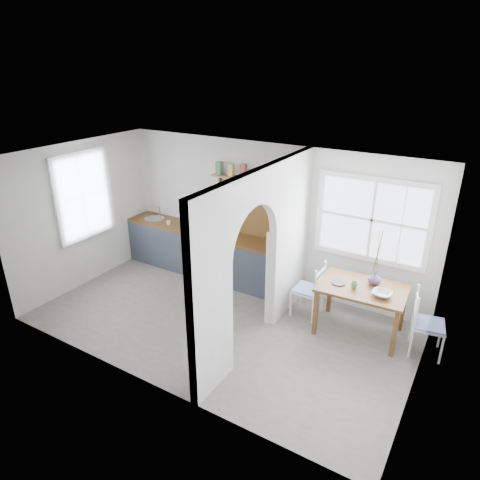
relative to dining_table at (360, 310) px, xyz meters
The scene contains 26 objects.
floor 2.18m from the dining_table, 154.94° to the right, with size 5.80×3.20×0.01m, color gray.
ceiling 3.07m from the dining_table, 154.94° to the right, with size 5.80×3.20×0.01m, color silver.
walls 2.32m from the dining_table, 154.94° to the right, with size 5.81×3.21×2.60m.
partition 1.84m from the dining_table, 145.57° to the right, with size 0.12×3.20×2.60m.
kitchen_window 5.05m from the dining_table, 169.32° to the right, with size 0.10×1.16×1.50m, color white, non-canonical shape.
nook_window 1.38m from the dining_table, 102.02° to the left, with size 1.76×0.10×1.30m, color white, non-canonical shape.
counter 3.10m from the dining_table, behind, with size 3.50×0.60×0.90m.
sink 4.41m from the dining_table, behind, with size 0.40×0.40×0.02m, color silver.
backsplash 2.44m from the dining_table, 162.69° to the left, with size 1.65×0.03×0.90m, color brown.
shelf 2.74m from the dining_table, 164.79° to the left, with size 1.75×0.20×0.21m.
pendant_lamp 2.34m from the dining_table, behind, with size 0.26×0.26×0.16m, color #F4E5C7.
utensil_rail 1.70m from the dining_table, behind, with size 0.02×0.02×0.50m, color silver.
dining_table is the anchor object (origin of this frame).
chair_left 0.88m from the dining_table, behind, with size 0.43×0.43×0.93m, color white, non-canonical shape.
chair_right 0.96m from the dining_table, ahead, with size 0.44×0.44×0.95m, color white, non-canonical shape.
kettle 1.62m from the dining_table, 169.48° to the left, with size 0.20×0.16×0.24m, color white, non-canonical shape.
mug_a 3.93m from the dining_table, behind, with size 0.10×0.10×0.09m, color #E8EACD.
mug_b 3.64m from the dining_table, behind, with size 0.12×0.12×0.09m, color white.
knife_block 3.49m from the dining_table, behind, with size 0.10×0.14×0.22m, color black.
jar 2.91m from the dining_table, behind, with size 0.10×0.10×0.15m, color tan.
towel_magenta 1.37m from the dining_table, behind, with size 0.02×0.03×0.54m, color #B62069.
towel_orange 1.37m from the dining_table, behind, with size 0.02×0.03×0.54m, color #BB4916.
bowl 0.54m from the dining_table, 20.87° to the right, with size 0.27×0.27×0.07m, color silver.
table_cup 0.46m from the dining_table, 133.91° to the right, with size 0.11×0.11×0.10m, color #62955F.
plate 0.53m from the dining_table, 166.59° to the right, with size 0.21×0.21×0.02m, color black.
vase 0.54m from the dining_table, 54.54° to the left, with size 0.20×0.20×0.20m, color #503B5A.
Camera 1 is at (3.25, -4.73, 3.88)m, focal length 32.00 mm.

